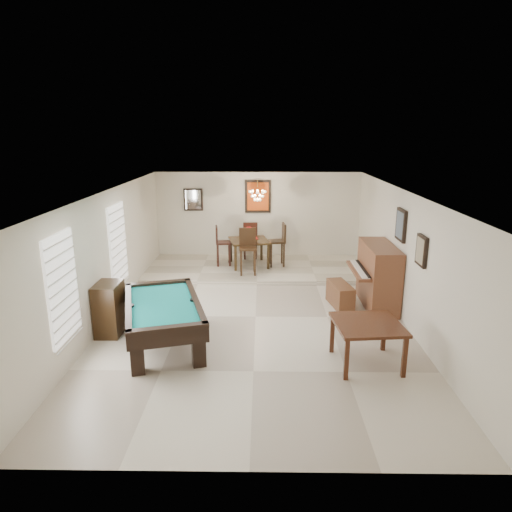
{
  "coord_description": "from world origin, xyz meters",
  "views": [
    {
      "loc": [
        0.14,
        -8.85,
        3.75
      ],
      "look_at": [
        0.0,
        0.6,
        1.15
      ],
      "focal_mm": 32.0,
      "sensor_mm": 36.0,
      "label": 1
    }
  ],
  "objects_px": {
    "pool_table": "(164,324)",
    "upright_piano": "(371,276)",
    "apothecary_chest": "(109,309)",
    "dining_chair_west": "(223,246)",
    "square_table": "(366,343)",
    "dining_table": "(249,250)",
    "dining_chair_south": "(248,252)",
    "dining_chair_east": "(277,245)",
    "dining_chair_north": "(250,240)",
    "flower_vase": "(249,231)",
    "piano_bench": "(340,295)",
    "chandelier": "(257,192)"
  },
  "relations": [
    {
      "from": "square_table",
      "to": "chandelier",
      "type": "relative_size",
      "value": 1.77
    },
    {
      "from": "dining_chair_north",
      "to": "piano_bench",
      "type": "bearing_deg",
      "value": 117.2
    },
    {
      "from": "upright_piano",
      "to": "flower_vase",
      "type": "distance_m",
      "value": 3.87
    },
    {
      "from": "upright_piano",
      "to": "dining_chair_west",
      "type": "relative_size",
      "value": 1.5
    },
    {
      "from": "square_table",
      "to": "dining_table",
      "type": "height_order",
      "value": "dining_table"
    },
    {
      "from": "square_table",
      "to": "dining_chair_south",
      "type": "relative_size",
      "value": 0.89
    },
    {
      "from": "square_table",
      "to": "dining_chair_west",
      "type": "distance_m",
      "value": 6.08
    },
    {
      "from": "upright_piano",
      "to": "chandelier",
      "type": "xyz_separation_m",
      "value": [
        -2.52,
        2.51,
        1.51
      ]
    },
    {
      "from": "piano_bench",
      "to": "flower_vase",
      "type": "height_order",
      "value": "flower_vase"
    },
    {
      "from": "chandelier",
      "to": "pool_table",
      "type": "bearing_deg",
      "value": -109.96
    },
    {
      "from": "pool_table",
      "to": "square_table",
      "type": "bearing_deg",
      "value": -27.01
    },
    {
      "from": "dining_chair_east",
      "to": "chandelier",
      "type": "bearing_deg",
      "value": -78.92
    },
    {
      "from": "dining_chair_east",
      "to": "chandelier",
      "type": "distance_m",
      "value": 1.59
    },
    {
      "from": "dining_chair_south",
      "to": "dining_chair_west",
      "type": "distance_m",
      "value": 1.09
    },
    {
      "from": "piano_bench",
      "to": "dining_table",
      "type": "xyz_separation_m",
      "value": [
        -2.09,
        2.75,
        0.29
      ]
    },
    {
      "from": "dining_chair_east",
      "to": "apothecary_chest",
      "type": "bearing_deg",
      "value": -44.86
    },
    {
      "from": "upright_piano",
      "to": "dining_chair_south",
      "type": "relative_size",
      "value": 1.39
    },
    {
      "from": "dining_chair_west",
      "to": "chandelier",
      "type": "bearing_deg",
      "value": -110.29
    },
    {
      "from": "dining_chair_south",
      "to": "dining_chair_west",
      "type": "relative_size",
      "value": 1.08
    },
    {
      "from": "dining_table",
      "to": "piano_bench",
      "type": "bearing_deg",
      "value": -52.7
    },
    {
      "from": "flower_vase",
      "to": "dining_chair_south",
      "type": "xyz_separation_m",
      "value": [
        -0.01,
        -0.8,
        -0.39
      ]
    },
    {
      "from": "dining_table",
      "to": "chandelier",
      "type": "relative_size",
      "value": 1.72
    },
    {
      "from": "pool_table",
      "to": "dining_chair_west",
      "type": "height_order",
      "value": "dining_chair_west"
    },
    {
      "from": "dining_chair_south",
      "to": "upright_piano",
      "type": "bearing_deg",
      "value": -38.09
    },
    {
      "from": "piano_bench",
      "to": "dining_chair_south",
      "type": "height_order",
      "value": "dining_chair_south"
    },
    {
      "from": "pool_table",
      "to": "dining_chair_east",
      "type": "distance_m",
      "value": 5.16
    },
    {
      "from": "dining_chair_south",
      "to": "apothecary_chest",
      "type": "bearing_deg",
      "value": -129.8
    },
    {
      "from": "pool_table",
      "to": "upright_piano",
      "type": "xyz_separation_m",
      "value": [
        4.15,
        1.99,
        0.3
      ]
    },
    {
      "from": "square_table",
      "to": "dining_table",
      "type": "bearing_deg",
      "value": 111.36
    },
    {
      "from": "dining_table",
      "to": "dining_chair_south",
      "type": "relative_size",
      "value": 0.86
    },
    {
      "from": "upright_piano",
      "to": "apothecary_chest",
      "type": "xyz_separation_m",
      "value": [
        -5.27,
        -1.54,
        -0.19
      ]
    },
    {
      "from": "square_table",
      "to": "dining_chair_east",
      "type": "relative_size",
      "value": 0.89
    },
    {
      "from": "square_table",
      "to": "dining_chair_west",
      "type": "xyz_separation_m",
      "value": [
        -2.81,
        5.39,
        0.3
      ]
    },
    {
      "from": "dining_chair_east",
      "to": "pool_table",
      "type": "bearing_deg",
      "value": -31.78
    },
    {
      "from": "pool_table",
      "to": "dining_chair_north",
      "type": "relative_size",
      "value": 2.13
    },
    {
      "from": "piano_bench",
      "to": "square_table",
      "type": "bearing_deg",
      "value": -89.96
    },
    {
      "from": "pool_table",
      "to": "dining_chair_east",
      "type": "relative_size",
      "value": 1.98
    },
    {
      "from": "flower_vase",
      "to": "dining_chair_south",
      "type": "bearing_deg",
      "value": -90.49
    },
    {
      "from": "dining_table",
      "to": "dining_chair_east",
      "type": "xyz_separation_m",
      "value": [
        0.77,
        -0.02,
        0.17
      ]
    },
    {
      "from": "pool_table",
      "to": "dining_chair_east",
      "type": "height_order",
      "value": "dining_chair_east"
    },
    {
      "from": "dining_chair_west",
      "to": "dining_chair_north",
      "type": "bearing_deg",
      "value": -52.29
    },
    {
      "from": "dining_table",
      "to": "dining_chair_north",
      "type": "xyz_separation_m",
      "value": [
        0.01,
        0.75,
        0.13
      ]
    },
    {
      "from": "flower_vase",
      "to": "dining_chair_north",
      "type": "xyz_separation_m",
      "value": [
        0.01,
        0.75,
        -0.43
      ]
    },
    {
      "from": "upright_piano",
      "to": "dining_chair_north",
      "type": "height_order",
      "value": "upright_piano"
    },
    {
      "from": "square_table",
      "to": "flower_vase",
      "type": "xyz_separation_m",
      "value": [
        -2.1,
        5.36,
        0.73
      ]
    },
    {
      "from": "dining_table",
      "to": "flower_vase",
      "type": "height_order",
      "value": "flower_vase"
    },
    {
      "from": "piano_bench",
      "to": "dining_chair_west",
      "type": "bearing_deg",
      "value": 135.26
    },
    {
      "from": "dining_chair_south",
      "to": "dining_chair_north",
      "type": "xyz_separation_m",
      "value": [
        0.02,
        1.55,
        -0.04
      ]
    },
    {
      "from": "apothecary_chest",
      "to": "dining_chair_south",
      "type": "xyz_separation_m",
      "value": [
        2.52,
        3.43,
        0.21
      ]
    },
    {
      "from": "pool_table",
      "to": "flower_vase",
      "type": "relative_size",
      "value": 9.09
    }
  ]
}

